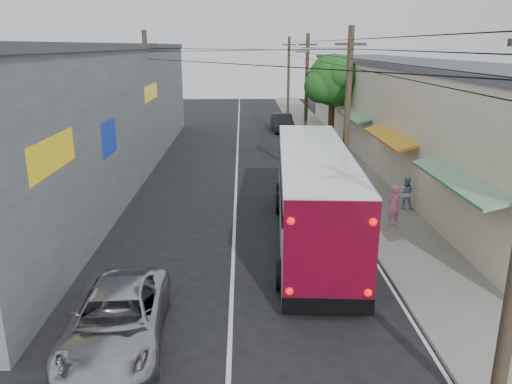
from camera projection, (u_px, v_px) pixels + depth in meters
ground at (229, 367)px, 11.55m from camera, size 120.00×120.00×0.00m
sidewalk at (342, 164)px, 30.88m from camera, size 3.00×80.00×0.12m
building_right at (407, 110)px, 32.04m from camera, size 7.09×40.00×6.25m
building_left at (82, 111)px, 27.54m from camera, size 7.20×36.00×7.25m
utility_poles at (288, 98)px, 29.95m from camera, size 11.80×45.28×8.00m
street_tree at (334, 82)px, 35.35m from camera, size 4.40×4.00×6.60m
coach_bus at (313, 194)px, 18.77m from camera, size 3.39×12.15×3.46m
jeepney at (117, 319)px, 12.24m from camera, size 2.63×5.15×1.39m
parked_suv at (324, 174)px, 25.90m from camera, size 2.35×5.19×1.47m
parked_car_mid at (308, 150)px, 32.06m from camera, size 1.74×4.15×1.40m
parked_car_far at (282, 123)px, 42.91m from camera, size 1.81×4.60×1.49m
pedestrian_near at (393, 206)px, 19.98m from camera, size 0.73×0.61×1.72m
pedestrian_far at (406, 193)px, 22.13m from camera, size 0.85×0.75×1.48m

